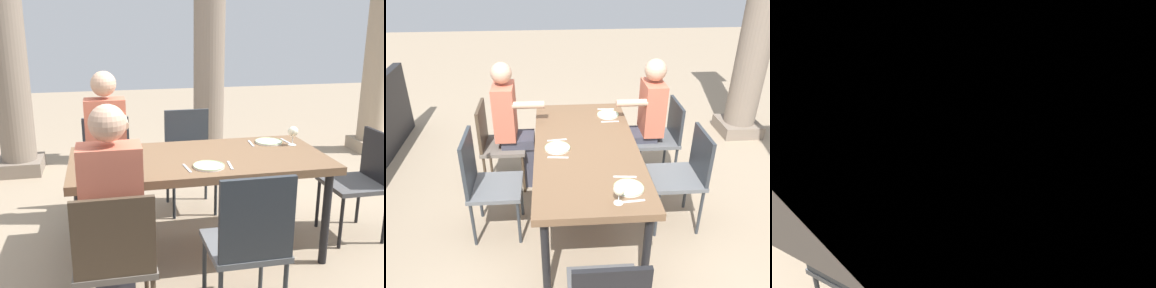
# 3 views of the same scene
# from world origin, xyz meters

# --- Properties ---
(ground_plane) EXTENTS (16.00, 16.00, 0.00)m
(ground_plane) POSITION_xyz_m (0.00, 0.00, 0.00)
(ground_plane) COLOR gray
(dining_table) EXTENTS (1.86, 0.88, 0.76)m
(dining_table) POSITION_xyz_m (0.00, 0.00, 0.70)
(dining_table) COLOR brown
(dining_table) RESTS_ON ground
(chair_west_north) EXTENTS (0.44, 0.44, 0.87)m
(chair_west_north) POSITION_xyz_m (-0.65, 0.85, 0.52)
(chair_west_north) COLOR #5B5E61
(chair_west_north) RESTS_ON ground
(chair_west_south) EXTENTS (0.44, 0.44, 0.89)m
(chair_west_south) POSITION_xyz_m (-0.65, -0.86, 0.51)
(chair_west_south) COLOR #6A6158
(chair_west_south) RESTS_ON ground
(chair_mid_north) EXTENTS (0.44, 0.44, 0.91)m
(chair_mid_north) POSITION_xyz_m (0.09, 0.86, 0.54)
(chair_mid_north) COLOR #5B5E61
(chair_mid_north) RESTS_ON ground
(chair_mid_south) EXTENTS (0.44, 0.44, 0.95)m
(chair_mid_south) POSITION_xyz_m (0.09, -0.86, 0.53)
(chair_mid_south) COLOR #5B5E61
(chair_mid_south) RESTS_ON ground
(chair_head_east) EXTENTS (0.44, 0.44, 0.87)m
(chair_head_east) POSITION_xyz_m (1.35, 0.00, 0.51)
(chair_head_east) COLOR #4F4F50
(chair_head_east) RESTS_ON ground
(diner_woman_green) EXTENTS (0.35, 0.50, 1.32)m
(diner_woman_green) POSITION_xyz_m (-0.65, 0.66, 0.71)
(diner_woman_green) COLOR #3F3F4C
(diner_woman_green) RESTS_ON ground
(diner_man_white) EXTENTS (0.35, 0.49, 1.31)m
(diner_man_white) POSITION_xyz_m (-0.65, -0.68, 0.70)
(diner_man_white) COLOR #3F3F4C
(diner_man_white) RESTS_ON ground
(stone_column_near) EXTENTS (0.50, 0.50, 3.05)m
(stone_column_near) POSITION_xyz_m (-1.64, 2.18, 1.50)
(stone_column_near) COLOR gray
(stone_column_near) RESTS_ON ground
(stone_column_centre) EXTENTS (0.48, 0.48, 2.89)m
(stone_column_centre) POSITION_xyz_m (0.60, 2.18, 1.42)
(stone_column_centre) COLOR gray
(stone_column_centre) RESTS_ON ground
(stone_column_far) EXTENTS (0.44, 0.44, 2.89)m
(stone_column_far) POSITION_xyz_m (2.85, 2.18, 1.42)
(stone_column_far) COLOR tan
(stone_column_far) RESTS_ON ground
(plate_0) EXTENTS (0.21, 0.21, 0.02)m
(plate_0) POSITION_xyz_m (-0.63, 0.27, 0.77)
(plate_0) COLOR white
(plate_0) RESTS_ON dining_table
(fork_0) EXTENTS (0.03, 0.17, 0.01)m
(fork_0) POSITION_xyz_m (-0.78, 0.27, 0.77)
(fork_0) COLOR silver
(fork_0) RESTS_ON dining_table
(spoon_0) EXTENTS (0.02, 0.17, 0.01)m
(spoon_0) POSITION_xyz_m (-0.48, 0.27, 0.77)
(spoon_0) COLOR silver
(spoon_0) RESTS_ON dining_table
(plate_1) EXTENTS (0.22, 0.22, 0.02)m
(plate_1) POSITION_xyz_m (0.01, -0.24, 0.77)
(plate_1) COLOR white
(plate_1) RESTS_ON dining_table
(fork_1) EXTENTS (0.03, 0.17, 0.01)m
(fork_1) POSITION_xyz_m (-0.14, -0.24, 0.77)
(fork_1) COLOR silver
(fork_1) RESTS_ON dining_table
(spoon_1) EXTENTS (0.03, 0.17, 0.01)m
(spoon_1) POSITION_xyz_m (0.16, -0.24, 0.77)
(spoon_1) COLOR silver
(spoon_1) RESTS_ON dining_table
(plate_2) EXTENTS (0.22, 0.22, 0.02)m
(plate_2) POSITION_xyz_m (0.63, 0.25, 0.77)
(plate_2) COLOR white
(plate_2) RESTS_ON dining_table
(wine_glass_2) EXTENTS (0.08, 0.08, 0.15)m
(wine_glass_2) POSITION_xyz_m (0.79, 0.15, 0.87)
(wine_glass_2) COLOR white
(wine_glass_2) RESTS_ON dining_table
(fork_2) EXTENTS (0.03, 0.17, 0.01)m
(fork_2) POSITION_xyz_m (0.48, 0.25, 0.77)
(fork_2) COLOR silver
(fork_2) RESTS_ON dining_table
(spoon_2) EXTENTS (0.03, 0.17, 0.01)m
(spoon_2) POSITION_xyz_m (0.78, 0.25, 0.77)
(spoon_2) COLOR silver
(spoon_2) RESTS_ON dining_table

